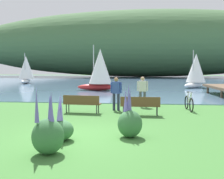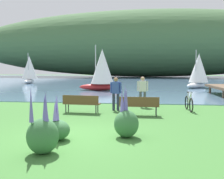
# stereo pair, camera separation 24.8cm
# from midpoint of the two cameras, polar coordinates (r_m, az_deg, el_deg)

# --- Properties ---
(ground_plane) EXTENTS (200.00, 200.00, 0.00)m
(ground_plane) POSITION_cam_midpoint_polar(r_m,az_deg,el_deg) (8.35, -8.07, -10.19)
(ground_plane) COLOR #3D7533
(bay_water) EXTENTS (180.00, 80.00, 0.04)m
(bay_water) POSITION_cam_midpoint_polar(r_m,az_deg,el_deg) (55.81, 5.05, 2.21)
(bay_water) COLOR #5B7F9E
(bay_water) RESTS_ON ground
(distant_hillside) EXTENTS (112.81, 28.00, 19.74)m
(distant_hillside) POSITION_cam_midpoint_polar(r_m,az_deg,el_deg) (79.47, 7.64, 9.96)
(distant_hillside) COLOR #42663D
(distant_hillside) RESTS_ON bay_water
(park_bench_near_camera) EXTENTS (1.84, 0.64, 0.88)m
(park_bench_near_camera) POSITION_cam_midpoint_polar(r_m,az_deg,el_deg) (12.56, -6.26, -2.85)
(park_bench_near_camera) COLOR brown
(park_bench_near_camera) RESTS_ON ground
(park_bench_further_along) EXTENTS (1.81, 0.50, 0.88)m
(park_bench_further_along) POSITION_cam_midpoint_polar(r_m,az_deg,el_deg) (11.86, 6.65, -3.28)
(park_bench_further_along) COLOR brown
(park_bench_further_along) RESTS_ON ground
(bicycle_leaning_near_bench) EXTENTS (0.15, 1.77, 1.01)m
(bicycle_leaning_near_bench) POSITION_cam_midpoint_polar(r_m,az_deg,el_deg) (13.80, 17.14, -2.89)
(bicycle_leaning_near_bench) COLOR black
(bicycle_leaning_near_bench) RESTS_ON ground
(person_at_shoreline) EXTENTS (0.61, 0.24, 1.71)m
(person_at_shoreline) POSITION_cam_midpoint_polar(r_m,az_deg,el_deg) (14.64, 7.27, -0.04)
(person_at_shoreline) COLOR #4C4C51
(person_at_shoreline) RESTS_ON ground
(person_on_the_grass) EXTENTS (0.60, 0.30, 1.71)m
(person_on_the_grass) POSITION_cam_midpoint_polar(r_m,az_deg,el_deg) (13.25, 1.39, -0.47)
(person_on_the_grass) COLOR #282D47
(person_on_the_grass) RESTS_ON ground
(echium_bush_closest_to_camera) EXTENTS (0.77, 0.77, 1.67)m
(echium_bush_closest_to_camera) POSITION_cam_midpoint_polar(r_m,az_deg,el_deg) (8.06, 4.02, -7.12)
(echium_bush_closest_to_camera) COLOR #386B3D
(echium_bush_closest_to_camera) RESTS_ON ground
(echium_bush_beside_closest) EXTENTS (0.81, 0.81, 1.39)m
(echium_bush_beside_closest) POSITION_cam_midpoint_polar(r_m,az_deg,el_deg) (7.88, -11.37, -8.34)
(echium_bush_beside_closest) COLOR #386B3D
(echium_bush_beside_closest) RESTS_ON ground
(echium_bush_mid_cluster) EXTENTS (0.80, 0.80, 1.69)m
(echium_bush_mid_cluster) POSITION_cam_midpoint_polar(r_m,az_deg,el_deg) (6.69, -14.04, -9.48)
(echium_bush_mid_cluster) COLOR #386B3D
(echium_bush_mid_cluster) RESTS_ON ground
(sailboat_nearest_to_shore) EXTENTS (2.72, 4.04, 4.58)m
(sailboat_nearest_to_shore) POSITION_cam_midpoint_polar(r_m,az_deg,el_deg) (41.43, -17.65, 4.30)
(sailboat_nearest_to_shore) COLOR white
(sailboat_nearest_to_shore) RESTS_ON bay_water
(sailboat_mid_bay) EXTENTS (3.95, 2.52, 4.54)m
(sailboat_mid_bay) POSITION_cam_midpoint_polar(r_m,az_deg,el_deg) (25.85, -2.01, 4.54)
(sailboat_mid_bay) COLOR #B22323
(sailboat_mid_bay) RESTS_ON bay_water
(sailboat_toward_hillside) EXTENTS (3.33, 3.49, 4.28)m
(sailboat_toward_hillside) POSITION_cam_midpoint_polar(r_m,az_deg,el_deg) (30.98, 18.79, 4.06)
(sailboat_toward_hillside) COLOR white
(sailboat_toward_hillside) RESTS_ON bay_water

